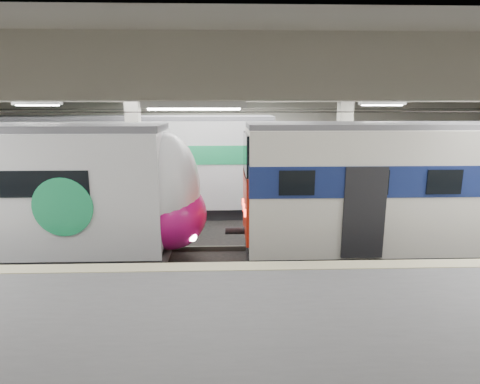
{
  "coord_description": "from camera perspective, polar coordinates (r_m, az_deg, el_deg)",
  "views": [
    {
      "loc": [
        0.49,
        -12.31,
        4.98
      ],
      "look_at": [
        0.94,
        1.0,
        2.0
      ],
      "focal_mm": 30.0,
      "sensor_mm": 36.0,
      "label": 1
    }
  ],
  "objects": [
    {
      "name": "older_rer",
      "position": [
        14.48,
        27.64,
        0.46
      ],
      "size": [
        13.22,
        2.92,
        4.37
      ],
      "color": "beige",
      "rests_on": "ground"
    },
    {
      "name": "far_train",
      "position": [
        18.66,
        -17.06,
        3.74
      ],
      "size": [
        13.82,
        2.93,
        4.41
      ],
      "rotation": [
        0.0,
        0.0,
        0.01
      ],
      "color": "silver",
      "rests_on": "ground"
    },
    {
      "name": "modern_emu",
      "position": [
        14.34,
        -30.13,
        -0.55
      ],
      "size": [
        13.4,
        2.77,
        4.34
      ],
      "color": "silver",
      "rests_on": "ground"
    },
    {
      "name": "station_hall",
      "position": [
        10.73,
        -4.49,
        3.26
      ],
      "size": [
        36.0,
        24.0,
        5.75
      ],
      "color": "black",
      "rests_on": "ground"
    }
  ]
}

